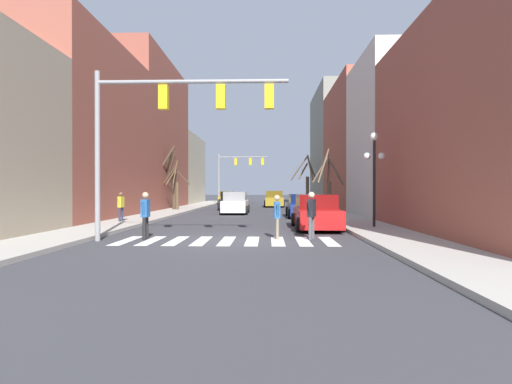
% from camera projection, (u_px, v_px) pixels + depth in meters
% --- Properties ---
extents(ground_plane, '(240.00, 240.00, 0.00)m').
position_uv_depth(ground_plane, '(227.00, 241.00, 14.26)').
color(ground_plane, '#38383D').
extents(sidewalk_left, '(2.54, 90.00, 0.15)m').
position_uv_depth(sidewalk_left, '(59.00, 238.00, 14.44)').
color(sidewalk_left, '#ADA89E').
rests_on(sidewalk_left, ground_plane).
extents(sidewalk_right, '(2.54, 90.00, 0.15)m').
position_uv_depth(sidewalk_right, '(400.00, 239.00, 14.08)').
color(sidewalk_right, '#ADA89E').
rests_on(sidewalk_right, ground_plane).
extents(building_row_left, '(6.00, 47.96, 13.49)m').
position_uv_depth(building_row_left, '(125.00, 146.00, 33.04)').
color(building_row_left, tan).
rests_on(building_row_left, ground_plane).
extents(building_row_right, '(6.00, 47.87, 13.94)m').
position_uv_depth(building_row_right, '(372.00, 144.00, 34.24)').
color(building_row_right, '#934C3D').
rests_on(building_row_right, ground_plane).
extents(crosswalk_stripes, '(7.65, 2.60, 0.01)m').
position_uv_depth(crosswalk_stripes, '(227.00, 241.00, 14.12)').
color(crosswalk_stripes, white).
rests_on(crosswalk_stripes, ground_plane).
extents(traffic_signal_near, '(6.85, 0.28, 6.02)m').
position_uv_depth(traffic_signal_near, '(169.00, 114.00, 14.04)').
color(traffic_signal_near, gray).
rests_on(traffic_signal_near, ground_plane).
extents(traffic_signal_far, '(6.08, 0.28, 6.21)m').
position_uv_depth(traffic_signal_far, '(237.00, 167.00, 49.13)').
color(traffic_signal_far, gray).
rests_on(traffic_signal_far, ground_plane).
extents(street_lamp_right_corner, '(0.95, 0.36, 4.25)m').
position_uv_depth(street_lamp_right_corner, '(374.00, 160.00, 18.00)').
color(street_lamp_right_corner, black).
rests_on(street_lamp_right_corner, sidewalk_right).
extents(car_at_intersection, '(2.09, 4.85, 1.69)m').
position_uv_depth(car_at_intersection, '(274.00, 199.00, 41.98)').
color(car_at_intersection, '#A38423').
rests_on(car_at_intersection, ground_plane).
extents(car_parked_right_mid, '(2.02, 4.39, 1.60)m').
position_uv_depth(car_parked_right_mid, '(227.00, 198.00, 50.32)').
color(car_parked_right_mid, '#A38423').
rests_on(car_parked_right_mid, ground_plane).
extents(car_driving_away_lane, '(2.02, 4.39, 1.53)m').
position_uv_depth(car_driving_away_lane, '(302.00, 206.00, 26.19)').
color(car_driving_away_lane, navy).
rests_on(car_driving_away_lane, ground_plane).
extents(car_parked_right_near, '(2.08, 4.88, 1.60)m').
position_uv_depth(car_parked_right_near, '(316.00, 213.00, 18.47)').
color(car_parked_right_near, red).
rests_on(car_parked_right_near, ground_plane).
extents(car_parked_right_far, '(2.01, 4.34, 1.65)m').
position_uv_depth(car_parked_right_far, '(235.00, 203.00, 30.09)').
color(car_parked_right_far, white).
rests_on(car_parked_right_far, ground_plane).
extents(car_parked_left_near, '(1.97, 4.78, 1.63)m').
position_uv_depth(car_parked_left_near, '(231.00, 201.00, 36.61)').
color(car_parked_left_near, black).
rests_on(car_parked_left_near, ground_plane).
extents(pedestrian_near_right_corner, '(0.39, 0.72, 1.74)m').
position_uv_depth(pedestrian_near_right_corner, '(311.00, 211.00, 14.56)').
color(pedestrian_near_right_corner, '#4C4C51').
rests_on(pedestrian_near_right_corner, ground_plane).
extents(pedestrian_on_right_sidewalk, '(0.23, 0.70, 1.63)m').
position_uv_depth(pedestrian_on_right_sidewalk, '(277.00, 213.00, 14.67)').
color(pedestrian_on_right_sidewalk, '#7A705B').
rests_on(pedestrian_on_right_sidewalk, ground_plane).
extents(pedestrian_waiting_at_curb, '(0.24, 0.75, 1.73)m').
position_uv_depth(pedestrian_waiting_at_curb, '(145.00, 211.00, 14.56)').
color(pedestrian_waiting_at_curb, black).
rests_on(pedestrian_waiting_at_curb, ground_plane).
extents(pedestrian_on_left_sidewalk, '(0.26, 0.66, 1.54)m').
position_uv_depth(pedestrian_on_left_sidewalk, '(121.00, 204.00, 21.07)').
color(pedestrian_on_left_sidewalk, '#282D47').
rests_on(pedestrian_on_left_sidewalk, sidewalk_left).
extents(street_tree_left_mid, '(1.73, 2.34, 5.43)m').
position_uv_depth(street_tree_left_mid, '(172.00, 180.00, 33.90)').
color(street_tree_left_mid, '#473828').
rests_on(street_tree_left_mid, sidewalk_left).
extents(street_tree_right_mid, '(2.49, 1.35, 4.10)m').
position_uv_depth(street_tree_right_mid, '(175.00, 186.00, 33.38)').
color(street_tree_right_mid, brown).
rests_on(street_tree_right_mid, sidewalk_left).
extents(street_tree_right_far, '(2.37, 2.53, 4.68)m').
position_uv_depth(street_tree_right_far, '(328.00, 183.00, 29.19)').
color(street_tree_right_far, brown).
rests_on(street_tree_right_far, sidewalk_right).
extents(street_tree_left_near, '(3.05, 2.16, 5.80)m').
position_uv_depth(street_tree_left_near, '(307.00, 180.00, 47.22)').
color(street_tree_left_near, brown).
rests_on(street_tree_left_near, sidewalk_right).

